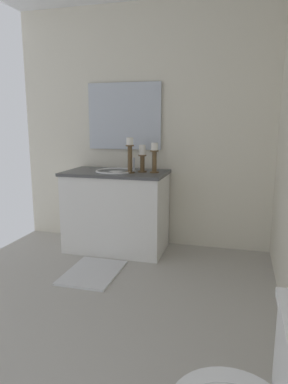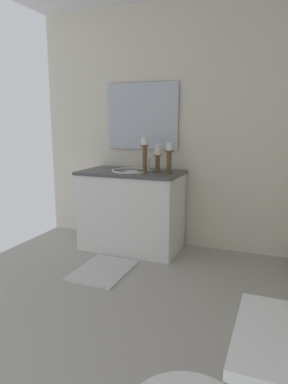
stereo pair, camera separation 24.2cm
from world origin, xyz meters
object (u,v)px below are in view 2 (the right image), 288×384
(mirror, at_px, (142,116))
(candle_holder_tall, at_px, (169,157))
(sink_basin, at_px, (131,175))
(bath_mat, at_px, (103,270))
(candle_holder_short, at_px, (157,158))
(vanity_cabinet, at_px, (132,210))
(candle_holder_mid, at_px, (145,154))

(mirror, bearing_deg, candle_holder_tall, 55.69)
(sink_basin, height_order, mirror, mirror)
(sink_basin, bearing_deg, mirror, -179.80)
(candle_holder_tall, xyz_separation_m, bath_mat, (0.64, -0.39, -0.95))
(sink_basin, xyz_separation_m, mirror, (-0.28, -0.00, 0.58))
(mirror, height_order, candle_holder_short, mirror)
(sink_basin, height_order, bath_mat, sink_basin)
(bath_mat, bearing_deg, mirror, -180.00)
(candle_holder_short, xyz_separation_m, bath_mat, (0.65, -0.27, -0.94))
(mirror, bearing_deg, sink_basin, 0.20)
(vanity_cabinet, distance_m, candle_holder_tall, 0.68)
(vanity_cabinet, height_order, mirror, mirror)
(candle_holder_tall, bearing_deg, candle_holder_mid, -71.45)
(candle_holder_tall, xyz_separation_m, candle_holder_mid, (0.07, -0.22, 0.03))
(candle_holder_tall, relative_size, candle_holder_short, 1.08)
(candle_holder_short, bearing_deg, candle_holder_mid, -48.58)
(vanity_cabinet, xyz_separation_m, mirror, (-0.28, 0.00, 0.94))
(sink_basin, xyz_separation_m, bath_mat, (0.62, -0.00, -0.76))
(vanity_cabinet, height_order, candle_holder_mid, candle_holder_mid)
(candle_holder_tall, bearing_deg, candle_holder_short, -95.77)
(candle_holder_short, distance_m, candle_holder_mid, 0.14)
(vanity_cabinet, relative_size, sink_basin, 2.54)
(sink_basin, xyz_separation_m, candle_holder_short, (-0.03, 0.27, 0.18))
(sink_basin, height_order, candle_holder_tall, candle_holder_tall)
(candle_holder_tall, distance_m, bath_mat, 1.21)
(vanity_cabinet, distance_m, sink_basin, 0.36)
(candle_holder_short, bearing_deg, mirror, -133.60)
(mirror, xyz_separation_m, candle_holder_short, (0.25, 0.27, -0.40))
(sink_basin, xyz_separation_m, candle_holder_mid, (0.06, 0.17, 0.22))
(candle_holder_short, height_order, bath_mat, candle_holder_short)
(candle_holder_tall, bearing_deg, mirror, -124.31)
(candle_holder_mid, bearing_deg, mirror, -153.80)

